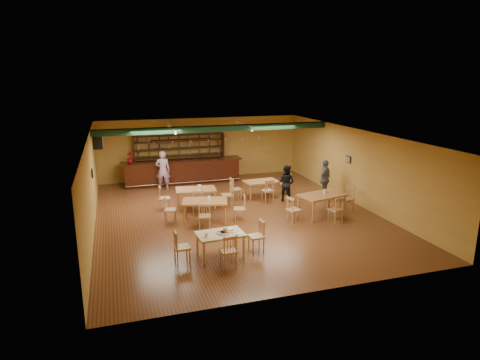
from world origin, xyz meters
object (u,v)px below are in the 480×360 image
object	(u,v)px
dining_table_c	(205,211)
patron_right_a	(286,183)
dining_table_a	(196,198)
patron_bar	(163,170)
bar_counter	(182,172)
dining_table_d	(321,205)
dining_table_b	(261,189)
near_table	(220,245)

from	to	relation	value
dining_table_c	patron_right_a	xyz separation A→B (m)	(3.74, 1.48, 0.37)
dining_table_a	patron_right_a	distance (m)	3.75
dining_table_a	patron_right_a	xyz separation A→B (m)	(3.73, -0.16, 0.38)
patron_bar	dining_table_a	bearing A→B (deg)	117.09
dining_table_c	patron_right_a	bearing A→B (deg)	35.59
bar_counter	patron_right_a	xyz separation A→B (m)	(3.60, -4.09, 0.19)
dining_table_a	bar_counter	bearing A→B (deg)	94.49
dining_table_d	patron_right_a	world-z (taller)	patron_right_a
dining_table_c	dining_table_d	bearing A→B (deg)	4.81
dining_table_a	dining_table_b	size ratio (longest dim) A/B	1.09
patron_bar	near_table	bearing A→B (deg)	106.09
dining_table_a	dining_table_b	xyz separation A→B (m)	(2.93, 0.64, -0.03)
patron_bar	dining_table_c	bearing A→B (deg)	111.70
near_table	dining_table_b	bearing A→B (deg)	55.21
dining_table_b	dining_table_d	world-z (taller)	dining_table_d
dining_table_b	dining_table_d	bearing A→B (deg)	-70.43
bar_counter	dining_table_c	bearing A→B (deg)	-91.42
dining_table_d	dining_table_a	bearing A→B (deg)	137.90
bar_counter	dining_table_d	distance (m)	7.46
bar_counter	dining_table_d	world-z (taller)	bar_counter
near_table	dining_table_a	bearing A→B (deg)	83.35
dining_table_c	dining_table_d	distance (m)	4.27
dining_table_b	dining_table_d	distance (m)	3.23
bar_counter	dining_table_b	size ratio (longest dim) A/B	4.06
dining_table_a	near_table	bearing A→B (deg)	-86.34
dining_table_b	patron_right_a	world-z (taller)	patron_right_a
dining_table_c	patron_bar	size ratio (longest dim) A/B	0.88
bar_counter	patron_right_a	distance (m)	5.45
bar_counter	near_table	xyz separation A→B (m)	(-0.36, -8.56, -0.21)
bar_counter	dining_table_b	bearing A→B (deg)	-49.59
bar_counter	dining_table_d	xyz separation A→B (m)	(4.08, -6.25, -0.15)
bar_counter	dining_table_c	world-z (taller)	bar_counter
dining_table_a	patron_bar	world-z (taller)	patron_bar
bar_counter	near_table	bearing A→B (deg)	-92.39
dining_table_b	dining_table_c	world-z (taller)	dining_table_c
near_table	patron_bar	xyz separation A→B (m)	(-0.66, 7.73, 0.53)
dining_table_d	patron_bar	size ratio (longest dim) A/B	0.93
dining_table_a	dining_table_b	world-z (taller)	dining_table_a
patron_bar	patron_right_a	xyz separation A→B (m)	(4.61, -3.26, -0.13)
dining_table_b	dining_table_d	xyz separation A→B (m)	(1.28, -2.96, 0.06)
dining_table_b	near_table	distance (m)	6.14
dining_table_a	patron_right_a	bearing A→B (deg)	4.00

